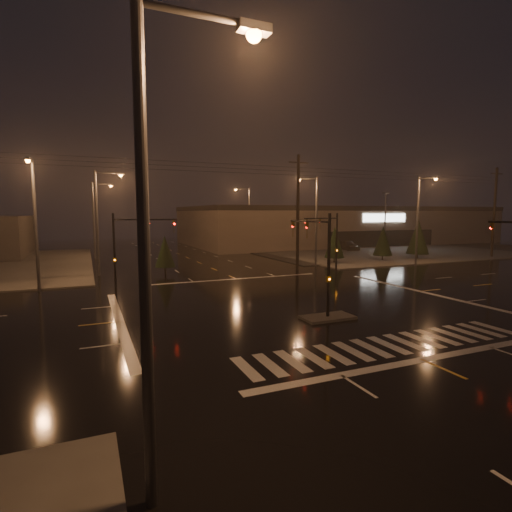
# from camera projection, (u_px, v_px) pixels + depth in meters

# --- Properties ---
(ground) EXTENTS (140.00, 140.00, 0.00)m
(ground) POSITION_uv_depth(u_px,v_px,m) (294.00, 304.00, 26.45)
(ground) COLOR black
(ground) RESTS_ON ground
(sidewalk_ne) EXTENTS (36.00, 36.00, 0.12)m
(sidewalk_ne) POSITION_uv_depth(u_px,v_px,m) (367.00, 249.00, 65.59)
(sidewalk_ne) COLOR #43413C
(sidewalk_ne) RESTS_ON ground
(median_island) EXTENTS (3.00, 1.60, 0.15)m
(median_island) POSITION_uv_depth(u_px,v_px,m) (328.00, 317.00, 22.78)
(median_island) COLOR #43413C
(median_island) RESTS_ON ground
(crosswalk) EXTENTS (15.00, 2.60, 0.01)m
(crosswalk) POSITION_uv_depth(u_px,v_px,m) (389.00, 345.00, 18.22)
(crosswalk) COLOR beige
(crosswalk) RESTS_ON ground
(stop_bar_near) EXTENTS (16.00, 0.50, 0.01)m
(stop_bar_near) POSITION_uv_depth(u_px,v_px,m) (422.00, 360.00, 16.39)
(stop_bar_near) COLOR beige
(stop_bar_near) RESTS_ON ground
(stop_bar_far) EXTENTS (16.00, 0.50, 0.01)m
(stop_bar_far) POSITION_uv_depth(u_px,v_px,m) (236.00, 279.00, 36.51)
(stop_bar_far) COLOR beige
(stop_bar_far) RESTS_ON ground
(parking_lot) EXTENTS (50.00, 24.00, 0.08)m
(parking_lot) POSITION_uv_depth(u_px,v_px,m) (400.00, 249.00, 65.71)
(parking_lot) COLOR black
(parking_lot) RESTS_ON ground
(retail_building) EXTENTS (60.20, 28.30, 7.20)m
(retail_building) POSITION_uv_depth(u_px,v_px,m) (337.00, 224.00, 81.75)
(retail_building) COLOR brown
(retail_building) RESTS_ON ground
(signal_mast_median) EXTENTS (0.25, 4.59, 6.00)m
(signal_mast_median) POSITION_uv_depth(u_px,v_px,m) (320.00, 252.00, 23.24)
(signal_mast_median) COLOR black
(signal_mast_median) RESTS_ON ground
(signal_mast_ne) EXTENTS (4.84, 1.86, 6.00)m
(signal_mast_ne) POSITION_uv_depth(u_px,v_px,m) (330.00, 236.00, 39.02)
(signal_mast_ne) COLOR black
(signal_mast_ne) RESTS_ON ground
(signal_mast_nw) EXTENTS (4.84, 1.86, 6.00)m
(signal_mast_nw) POSITION_uv_depth(u_px,v_px,m) (128.00, 241.00, 31.60)
(signal_mast_nw) COLOR black
(signal_mast_nw) RESTS_ON ground
(streetlight_0) EXTENTS (2.77, 0.32, 10.00)m
(streetlight_0) POSITION_uv_depth(u_px,v_px,m) (160.00, 224.00, 7.74)
(streetlight_0) COLOR #38383A
(streetlight_0) RESTS_ON ground
(streetlight_1) EXTENTS (2.77, 0.32, 10.00)m
(streetlight_1) POSITION_uv_depth(u_px,v_px,m) (100.00, 215.00, 37.92)
(streetlight_1) COLOR #38383A
(streetlight_1) RESTS_ON ground
(streetlight_2) EXTENTS (2.77, 0.32, 10.00)m
(streetlight_2) POSITION_uv_depth(u_px,v_px,m) (96.00, 215.00, 52.55)
(streetlight_2) COLOR #38383A
(streetlight_2) RESTS_ON ground
(streetlight_3) EXTENTS (2.77, 0.32, 10.00)m
(streetlight_3) POSITION_uv_depth(u_px,v_px,m) (314.00, 215.00, 44.82)
(streetlight_3) COLOR #38383A
(streetlight_3) RESTS_ON ground
(streetlight_4) EXTENTS (2.77, 0.32, 10.00)m
(streetlight_4) POSITION_uv_depth(u_px,v_px,m) (248.00, 214.00, 63.11)
(streetlight_4) COLOR #38383A
(streetlight_4) RESTS_ON ground
(streetlight_5) EXTENTS (0.32, 2.77, 10.00)m
(streetlight_5) POSITION_uv_depth(u_px,v_px,m) (35.00, 216.00, 29.81)
(streetlight_5) COLOR #38383A
(streetlight_5) RESTS_ON ground
(streetlight_6) EXTENTS (0.32, 2.77, 10.00)m
(streetlight_6) POSITION_uv_depth(u_px,v_px,m) (420.00, 215.00, 44.64)
(streetlight_6) COLOR #38383A
(streetlight_6) RESTS_ON ground
(utility_pole_1) EXTENTS (2.20, 0.32, 12.00)m
(utility_pole_1) POSITION_uv_depth(u_px,v_px,m) (298.00, 212.00, 41.72)
(utility_pole_1) COLOR black
(utility_pole_1) RESTS_ON ground
(utility_pole_2) EXTENTS (2.20, 0.32, 12.00)m
(utility_pole_2) POSITION_uv_depth(u_px,v_px,m) (494.00, 212.00, 53.43)
(utility_pole_2) COLOR black
(utility_pole_2) RESTS_ON ground
(conifer_0) EXTENTS (2.35, 2.35, 4.37)m
(conifer_0) POSITION_uv_depth(u_px,v_px,m) (335.00, 242.00, 47.56)
(conifer_0) COLOR black
(conifer_0) RESTS_ON ground
(conifer_1) EXTENTS (2.37, 2.37, 4.40)m
(conifer_1) POSITION_uv_depth(u_px,v_px,m) (383.00, 241.00, 50.10)
(conifer_1) COLOR black
(conifer_1) RESTS_ON ground
(conifer_2) EXTENTS (2.86, 2.86, 5.17)m
(conifer_2) POSITION_uv_depth(u_px,v_px,m) (418.00, 237.00, 52.09)
(conifer_2) COLOR black
(conifer_2) RESTS_ON ground
(conifer_3) EXTENTS (1.98, 1.98, 3.80)m
(conifer_3) POSITION_uv_depth(u_px,v_px,m) (165.00, 251.00, 39.35)
(conifer_3) COLOR black
(conifer_3) RESTS_ON ground
(car_parked) EXTENTS (2.51, 5.20, 1.71)m
(car_parked) POSITION_uv_depth(u_px,v_px,m) (348.00, 245.00, 64.06)
(car_parked) COLOR black
(car_parked) RESTS_ON ground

